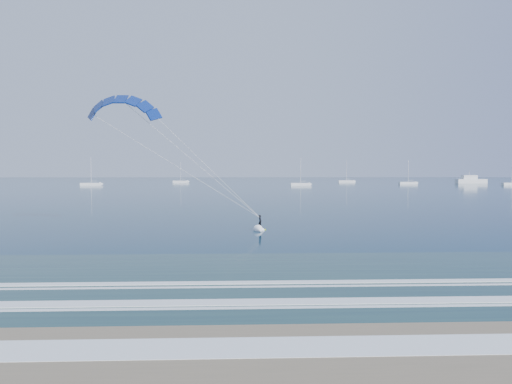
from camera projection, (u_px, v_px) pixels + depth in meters
The scene contains 9 objects.
ground at pixel (296, 344), 17.41m from camera, with size 900.00×900.00×0.00m, color #083048.
kitesurfer_rig at pixel (194, 161), 47.49m from camera, with size 19.51×8.08×15.11m.
motor_yacht at pixel (471, 180), 238.67m from camera, with size 15.46×4.12×6.33m.
sailboat_1 at pixel (91, 184), 204.73m from camera, with size 9.36×2.40×12.76m.
sailboat_2 at pixel (181, 182), 249.37m from camera, with size 8.43×2.40×11.40m.
sailboat_3 at pixel (301, 184), 203.45m from camera, with size 8.90×2.40×12.33m.
sailboat_4 at pixel (347, 181), 257.44m from camera, with size 9.30×2.40×12.57m.
sailboat_5 at pixel (408, 183), 223.24m from camera, with size 8.77×2.40×11.96m.
sailboat_6 at pixel (512, 184), 208.25m from camera, with size 8.48×2.40×11.52m.
Camera 1 is at (-2.15, -17.05, 6.63)m, focal length 32.00 mm.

